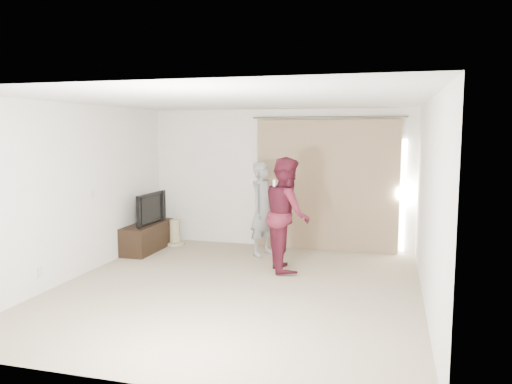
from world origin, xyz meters
TOP-DOWN VIEW (x-y plane):
  - floor at (0.00, 0.00)m, footprint 5.50×5.50m
  - wall_back at (0.00, 2.75)m, footprint 5.00×0.04m
  - wall_left at (-2.50, -0.00)m, footprint 0.04×5.50m
  - ceiling at (0.00, 0.00)m, footprint 5.00×5.50m
  - curtain at (0.91, 2.68)m, footprint 2.80×0.11m
  - tv_console at (-2.27, 1.75)m, footprint 0.45×1.31m
  - tv at (-2.27, 1.75)m, footprint 0.17×0.99m
  - scratching_post at (-1.97, 2.29)m, footprint 0.37×0.37m
  - person_man at (-0.12, 2.00)m, footprint 0.60×0.71m
  - person_woman at (0.48, 1.16)m, footprint 0.96×1.06m

SIDE VIEW (x-z plane):
  - floor at x=0.00m, z-range 0.00..0.00m
  - scratching_post at x=-1.97m, z-range -0.05..0.45m
  - tv_console at x=-2.27m, z-range 0.00..0.51m
  - tv at x=-2.27m, z-range 0.51..1.07m
  - person_man at x=-0.12m, z-range 0.00..1.67m
  - person_woman at x=0.48m, z-range 0.00..1.80m
  - curtain at x=0.91m, z-range -0.02..2.43m
  - wall_left at x=-2.50m, z-range 0.00..2.60m
  - wall_back at x=0.00m, z-range 0.00..2.60m
  - ceiling at x=0.00m, z-range 2.60..2.60m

